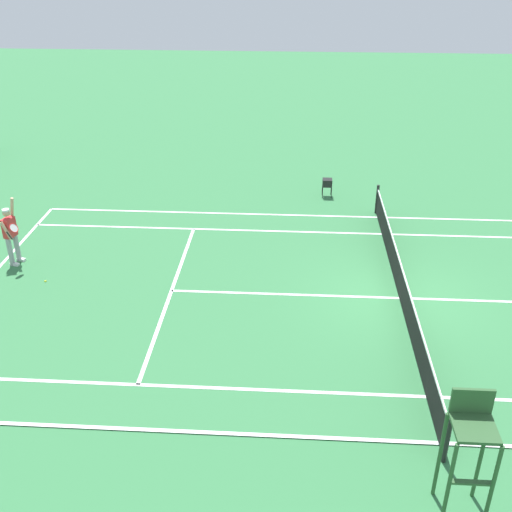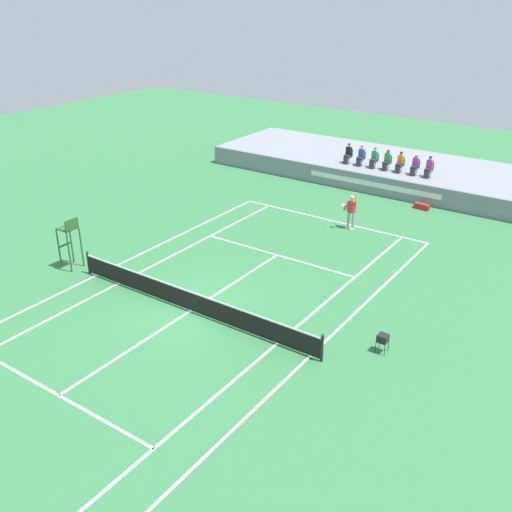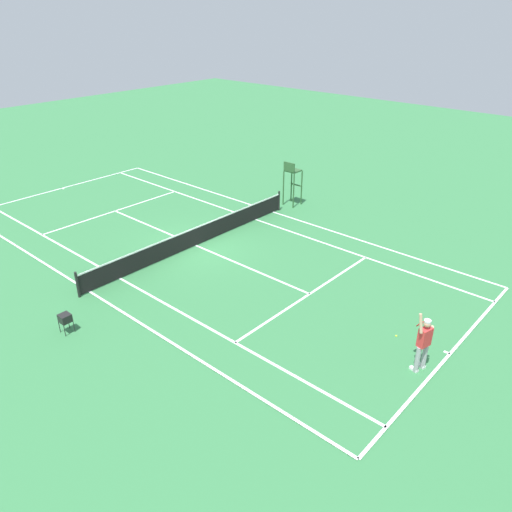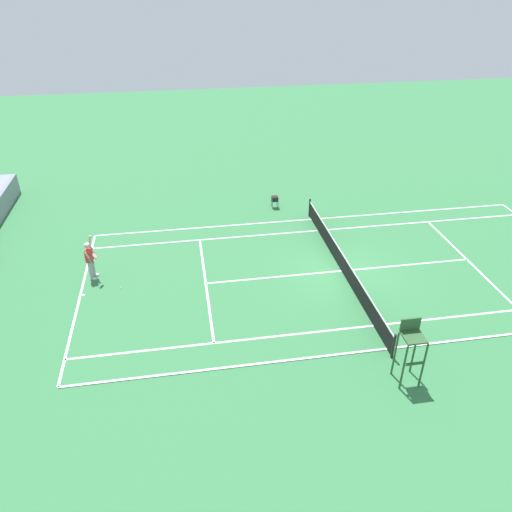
{
  "view_description": "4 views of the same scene",
  "coord_description": "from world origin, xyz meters",
  "px_view_note": "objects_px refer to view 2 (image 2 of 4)",
  "views": [
    {
      "loc": [
        -14.78,
        3.06,
        9.03
      ],
      "look_at": [
        0.41,
        4.02,
        1.0
      ],
      "focal_mm": 43.11,
      "sensor_mm": 36.0,
      "label": 1
    },
    {
      "loc": [
        13.6,
        -15.07,
        11.89
      ],
      "look_at": [
        0.41,
        4.02,
        1.0
      ],
      "focal_mm": 40.96,
      "sensor_mm": 36.0,
      "label": 2
    },
    {
      "loc": [
        13.63,
        15.79,
        9.98
      ],
      "look_at": [
        0.41,
        4.02,
        1.0
      ],
      "focal_mm": 35.26,
      "sensor_mm": 36.0,
      "label": 3
    },
    {
      "loc": [
        -18.46,
        7.15,
        12.5
      ],
      "look_at": [
        0.41,
        4.02,
        1.0
      ],
      "focal_mm": 34.28,
      "sensor_mm": 36.0,
      "label": 4
    }
  ],
  "objects_px": {
    "spectator_seated_1": "(361,156)",
    "ball_hopper": "(383,338)",
    "tennis_player": "(351,211)",
    "umpire_chair": "(69,236)",
    "spectator_seated_5": "(415,165)",
    "tennis_ball": "(320,231)",
    "equipment_bag": "(422,206)",
    "spectator_seated_4": "(400,163)",
    "spectator_seated_0": "(348,154)",
    "spectator_seated_2": "(374,158)",
    "spectator_seated_3": "(387,160)",
    "spectator_seated_6": "(429,167)"
  },
  "relations": [
    {
      "from": "spectator_seated_2",
      "to": "spectator_seated_5",
      "type": "height_order",
      "value": "same"
    },
    {
      "from": "spectator_seated_2",
      "to": "ball_hopper",
      "type": "height_order",
      "value": "spectator_seated_2"
    },
    {
      "from": "tennis_ball",
      "to": "umpire_chair",
      "type": "relative_size",
      "value": 0.03
    },
    {
      "from": "spectator_seated_3",
      "to": "ball_hopper",
      "type": "distance_m",
      "value": 18.61
    },
    {
      "from": "spectator_seated_0",
      "to": "spectator_seated_5",
      "type": "distance_m",
      "value": 4.51
    },
    {
      "from": "umpire_chair",
      "to": "tennis_player",
      "type": "bearing_deg",
      "value": 53.88
    },
    {
      "from": "spectator_seated_4",
      "to": "tennis_player",
      "type": "distance_m",
      "value": 7.4
    },
    {
      "from": "spectator_seated_6",
      "to": "tennis_player",
      "type": "bearing_deg",
      "value": -101.41
    },
    {
      "from": "spectator_seated_4",
      "to": "spectator_seated_5",
      "type": "relative_size",
      "value": 1.0
    },
    {
      "from": "spectator_seated_3",
      "to": "spectator_seated_1",
      "type": "bearing_deg",
      "value": 180.0
    },
    {
      "from": "spectator_seated_2",
      "to": "tennis_player",
      "type": "distance_m",
      "value": 7.68
    },
    {
      "from": "spectator_seated_3",
      "to": "equipment_bag",
      "type": "relative_size",
      "value": 1.37
    },
    {
      "from": "spectator_seated_5",
      "to": "umpire_chair",
      "type": "relative_size",
      "value": 0.52
    },
    {
      "from": "spectator_seated_4",
      "to": "equipment_bag",
      "type": "relative_size",
      "value": 1.37
    },
    {
      "from": "spectator_seated_0",
      "to": "spectator_seated_4",
      "type": "relative_size",
      "value": 1.0
    },
    {
      "from": "tennis_ball",
      "to": "ball_hopper",
      "type": "height_order",
      "value": "ball_hopper"
    },
    {
      "from": "spectator_seated_1",
      "to": "spectator_seated_2",
      "type": "bearing_deg",
      "value": 0.0
    },
    {
      "from": "spectator_seated_4",
      "to": "spectator_seated_5",
      "type": "bearing_deg",
      "value": 0.0
    },
    {
      "from": "spectator_seated_1",
      "to": "spectator_seated_2",
      "type": "height_order",
      "value": "same"
    },
    {
      "from": "spectator_seated_5",
      "to": "ball_hopper",
      "type": "height_order",
      "value": "spectator_seated_5"
    },
    {
      "from": "spectator_seated_0",
      "to": "tennis_ball",
      "type": "distance_m",
      "value": 9.27
    },
    {
      "from": "tennis_player",
      "to": "ball_hopper",
      "type": "xyz_separation_m",
      "value": [
        6.07,
        -9.74,
        -0.42
      ]
    },
    {
      "from": "spectator_seated_1",
      "to": "spectator_seated_3",
      "type": "xyz_separation_m",
      "value": [
        1.78,
        0.0,
        0.0
      ]
    },
    {
      "from": "spectator_seated_3",
      "to": "spectator_seated_6",
      "type": "distance_m",
      "value": 2.69
    },
    {
      "from": "spectator_seated_4",
      "to": "tennis_player",
      "type": "relative_size",
      "value": 0.61
    },
    {
      "from": "spectator_seated_3",
      "to": "spectator_seated_2",
      "type": "bearing_deg",
      "value": 180.0
    },
    {
      "from": "tennis_player",
      "to": "equipment_bag",
      "type": "xyz_separation_m",
      "value": [
        2.09,
        5.04,
        -0.83
      ]
    },
    {
      "from": "spectator_seated_5",
      "to": "tennis_ball",
      "type": "distance_m",
      "value": 8.99
    },
    {
      "from": "spectator_seated_1",
      "to": "spectator_seated_4",
      "type": "bearing_deg",
      "value": 0.0
    },
    {
      "from": "spectator_seated_3",
      "to": "umpire_chair",
      "type": "bearing_deg",
      "value": -110.85
    },
    {
      "from": "spectator_seated_2",
      "to": "spectator_seated_3",
      "type": "distance_m",
      "value": 0.88
    },
    {
      "from": "spectator_seated_1",
      "to": "umpire_chair",
      "type": "bearing_deg",
      "value": -105.96
    },
    {
      "from": "spectator_seated_2",
      "to": "tennis_ball",
      "type": "xyz_separation_m",
      "value": [
        1.01,
        -8.65,
        -1.79
      ]
    },
    {
      "from": "spectator_seated_2",
      "to": "equipment_bag",
      "type": "xyz_separation_m",
      "value": [
        4.18,
        -2.31,
        -1.66
      ]
    },
    {
      "from": "spectator_seated_3",
      "to": "spectator_seated_5",
      "type": "xyz_separation_m",
      "value": [
        1.82,
        0.0,
        0.0
      ]
    },
    {
      "from": "spectator_seated_2",
      "to": "spectator_seated_0",
      "type": "bearing_deg",
      "value": 180.0
    },
    {
      "from": "spectator_seated_0",
      "to": "spectator_seated_6",
      "type": "distance_m",
      "value": 5.38
    },
    {
      "from": "tennis_player",
      "to": "umpire_chair",
      "type": "bearing_deg",
      "value": -126.12
    },
    {
      "from": "spectator_seated_3",
      "to": "spectator_seated_4",
      "type": "relative_size",
      "value": 1.0
    },
    {
      "from": "spectator_seated_5",
      "to": "ball_hopper",
      "type": "distance_m",
      "value": 17.98
    },
    {
      "from": "spectator_seated_2",
      "to": "spectator_seated_5",
      "type": "distance_m",
      "value": 2.7
    },
    {
      "from": "spectator_seated_5",
      "to": "tennis_player",
      "type": "height_order",
      "value": "spectator_seated_5"
    },
    {
      "from": "spectator_seated_0",
      "to": "spectator_seated_6",
      "type": "relative_size",
      "value": 1.0
    },
    {
      "from": "equipment_bag",
      "to": "spectator_seated_2",
      "type": "bearing_deg",
      "value": 151.09
    },
    {
      "from": "spectator_seated_1",
      "to": "spectator_seated_5",
      "type": "xyz_separation_m",
      "value": [
        3.6,
        0.0,
        0.0
      ]
    },
    {
      "from": "spectator_seated_4",
      "to": "spectator_seated_0",
      "type": "bearing_deg",
      "value": 180.0
    },
    {
      "from": "tennis_ball",
      "to": "ball_hopper",
      "type": "xyz_separation_m",
      "value": [
        7.15,
        -8.44,
        0.54
      ]
    },
    {
      "from": "spectator_seated_1",
      "to": "ball_hopper",
      "type": "distance_m",
      "value": 19.38
    },
    {
      "from": "spectator_seated_5",
      "to": "tennis_ball",
      "type": "relative_size",
      "value": 18.6
    },
    {
      "from": "spectator_seated_0",
      "to": "tennis_player",
      "type": "distance_m",
      "value": 8.35
    }
  ]
}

